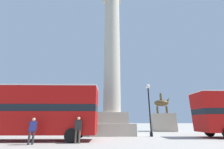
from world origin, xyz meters
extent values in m
plane|color=#ADA89E|center=(0.00, 0.00, 0.00)|extent=(200.00, 200.00, 0.00)
cube|color=#ADA593|center=(0.00, 0.00, 0.61)|extent=(4.84, 4.84, 1.23)
cube|color=#ADA593|center=(0.00, 0.00, 1.84)|extent=(3.48, 3.48, 1.23)
cylinder|color=#ADA593|center=(0.00, 0.00, 11.17)|extent=(2.15, 2.15, 17.44)
cylinder|color=black|center=(9.88, -2.71, 0.50)|extent=(1.01, 0.33, 1.00)
cube|color=#A80F0C|center=(-7.18, -5.30, 1.36)|extent=(11.23, 2.97, 1.71)
cube|color=black|center=(-7.18, -5.30, 2.49)|extent=(11.23, 2.92, 0.55)
cube|color=#A80F0C|center=(-7.18, -5.30, 3.49)|extent=(11.23, 2.97, 1.46)
cube|color=silver|center=(-7.18, -5.30, 4.28)|extent=(11.23, 2.97, 0.12)
cylinder|color=black|center=(-3.24, -4.15, 0.50)|extent=(1.01, 0.34, 1.00)
cylinder|color=black|center=(-3.33, -6.72, 0.50)|extent=(1.01, 0.34, 1.00)
cube|color=#ADA593|center=(8.37, 5.56, 1.33)|extent=(3.89, 3.07, 2.66)
ellipsoid|color=brown|center=(8.37, 5.56, 4.31)|extent=(2.41, 1.40, 1.03)
cone|color=brown|center=(9.44, 5.38, 4.77)|extent=(1.08, 0.73, 1.08)
cylinder|color=brown|center=(8.37, 5.56, 5.27)|extent=(0.36, 0.36, 0.90)
sphere|color=brown|center=(8.37, 5.56, 5.86)|extent=(0.28, 0.28, 0.28)
cylinder|color=brown|center=(9.13, 5.72, 3.22)|extent=(0.20, 0.20, 1.13)
cylinder|color=brown|center=(9.04, 5.16, 3.22)|extent=(0.20, 0.20, 1.13)
cylinder|color=brown|center=(7.70, 5.96, 3.22)|extent=(0.20, 0.20, 1.13)
cylinder|color=brown|center=(7.60, 5.40, 3.22)|extent=(0.20, 0.20, 1.13)
cylinder|color=black|center=(3.86, -2.48, 0.20)|extent=(0.31, 0.31, 0.40)
cylinder|color=black|center=(3.86, -2.48, 2.49)|extent=(0.14, 0.14, 4.98)
sphere|color=white|center=(3.86, -2.48, 5.20)|extent=(0.44, 0.44, 0.44)
cylinder|color=#4C473D|center=(-2.97, -7.00, 0.43)|extent=(0.14, 0.14, 0.87)
cylinder|color=#4C473D|center=(-2.72, -6.99, 0.43)|extent=(0.14, 0.14, 0.87)
cube|color=black|center=(-2.84, -6.99, 1.21)|extent=(0.47, 0.20, 0.69)
sphere|color=tan|center=(-2.84, -6.99, 1.67)|extent=(0.24, 0.24, 0.24)
cylinder|color=#28282D|center=(-5.74, -7.35, 0.41)|extent=(0.14, 0.14, 0.83)
cylinder|color=#28282D|center=(-5.94, -7.50, 0.41)|extent=(0.14, 0.14, 0.83)
cube|color=#191E51|center=(-5.84, -7.43, 1.16)|extent=(0.47, 0.41, 0.66)
sphere|color=tan|center=(-5.84, -7.43, 1.60)|extent=(0.22, 0.22, 0.22)
camera|label=1|loc=(-1.08, -18.50, 1.48)|focal=24.00mm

